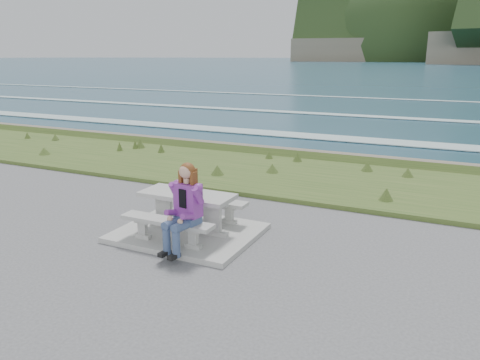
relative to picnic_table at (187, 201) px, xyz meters
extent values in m
cube|color=gray|center=(0.00, 0.00, -0.63)|extent=(2.60, 2.10, 0.10)
cube|color=gray|center=(-0.54, 0.00, -0.54)|extent=(0.62, 0.12, 0.08)
cube|color=gray|center=(-0.54, 0.00, -0.25)|extent=(0.34, 0.09, 0.51)
cube|color=gray|center=(-0.54, 0.00, 0.05)|extent=(0.62, 0.12, 0.08)
cube|color=gray|center=(0.54, 0.00, -0.54)|extent=(0.62, 0.12, 0.08)
cube|color=gray|center=(0.54, 0.00, -0.25)|extent=(0.34, 0.09, 0.51)
cube|color=gray|center=(0.54, 0.00, 0.05)|extent=(0.62, 0.12, 0.08)
cube|color=gray|center=(0.00, 0.00, 0.13)|extent=(1.80, 0.75, 0.08)
cube|color=gray|center=(-0.54, -0.70, -0.54)|extent=(0.30, 0.12, 0.08)
cube|color=gray|center=(-0.54, -0.70, -0.39)|extent=(0.17, 0.09, 0.22)
cube|color=gray|center=(-0.54, -0.70, -0.24)|extent=(0.30, 0.12, 0.08)
cube|color=gray|center=(0.54, -0.70, -0.54)|extent=(0.30, 0.12, 0.08)
cube|color=gray|center=(0.54, -0.70, -0.39)|extent=(0.17, 0.09, 0.22)
cube|color=gray|center=(0.54, -0.70, -0.24)|extent=(0.30, 0.12, 0.08)
cube|color=gray|center=(0.00, -0.70, -0.17)|extent=(1.80, 0.35, 0.07)
cube|color=gray|center=(-0.54, 0.70, -0.54)|extent=(0.30, 0.12, 0.08)
cube|color=gray|center=(-0.54, 0.70, -0.39)|extent=(0.17, 0.09, 0.22)
cube|color=gray|center=(-0.54, 0.70, -0.24)|extent=(0.30, 0.12, 0.08)
cube|color=gray|center=(0.54, 0.70, -0.54)|extent=(0.30, 0.12, 0.08)
cube|color=gray|center=(0.54, 0.70, -0.39)|extent=(0.17, 0.09, 0.22)
cube|color=gray|center=(0.54, 0.70, -0.24)|extent=(0.30, 0.12, 0.08)
cube|color=gray|center=(0.00, 0.70, -0.17)|extent=(1.80, 0.35, 0.07)
cube|color=#2E491B|center=(0.00, 5.00, -0.68)|extent=(160.00, 4.50, 0.22)
cube|color=#615A49|center=(0.00, 7.90, -0.68)|extent=(160.00, 0.80, 2.20)
plane|color=navy|center=(0.00, 430.00, -2.48)|extent=(1600.00, 1600.00, 0.00)
cube|color=silver|center=(0.00, 14.00, -2.42)|extent=(220.00, 3.00, 0.06)
cube|color=silver|center=(0.00, 22.00, -2.42)|extent=(220.00, 2.00, 0.06)
cube|color=silver|center=(0.00, 34.00, -2.42)|extent=(220.00, 1.40, 0.06)
cube|color=silver|center=(0.00, 52.00, -2.42)|extent=(220.00, 1.00, 0.06)
cube|color=#615A49|center=(-40.00, 440.00, 6.52)|extent=(201.55, 149.04, 18.00)
ellipsoid|color=black|center=(-40.00, 440.00, 9.52)|extent=(211.86, 162.91, 135.98)
cube|color=navy|center=(0.40, -0.93, -0.29)|extent=(0.53, 0.83, 0.58)
cube|color=purple|center=(0.44, -0.68, 0.29)|extent=(0.49, 0.33, 0.58)
sphere|color=tan|center=(0.44, -0.70, 0.79)|extent=(0.25, 0.25, 0.25)
sphere|color=#502612|center=(0.44, -0.67, 0.80)|extent=(0.27, 0.27, 0.27)
camera|label=1|loc=(4.54, -7.21, 2.69)|focal=35.00mm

